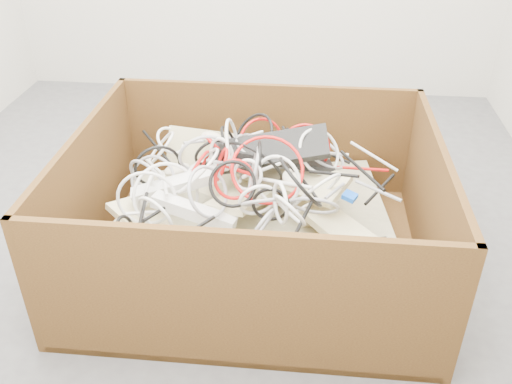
# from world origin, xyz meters

# --- Properties ---
(ground) EXTENTS (3.00, 3.00, 0.00)m
(ground) POSITION_xyz_m (0.00, 0.00, 0.00)
(ground) COLOR #49494B
(ground) RESTS_ON ground
(cardboard_box) EXTENTS (1.30, 1.08, 0.54)m
(cardboard_box) POSITION_xyz_m (0.17, -0.27, 0.13)
(cardboard_box) COLOR #3B220E
(cardboard_box) RESTS_ON ground
(keyboard_pile) EXTENTS (1.05, 0.90, 0.38)m
(keyboard_pile) POSITION_xyz_m (0.19, -0.23, 0.29)
(keyboard_pile) COLOR beige
(keyboard_pile) RESTS_ON cardboard_box
(mice_scatter) EXTENTS (0.68, 0.82, 0.18)m
(mice_scatter) POSITION_xyz_m (0.17, -0.30, 0.35)
(mice_scatter) COLOR beige
(mice_scatter) RESTS_ON keyboard_pile
(power_strip_left) EXTENTS (0.33, 0.13, 0.13)m
(power_strip_left) POSITION_xyz_m (-0.10, -0.32, 0.35)
(power_strip_left) COLOR silver
(power_strip_left) RESTS_ON keyboard_pile
(power_strip_right) EXTENTS (0.31, 0.12, 0.10)m
(power_strip_right) POSITION_xyz_m (-0.01, -0.45, 0.33)
(power_strip_right) COLOR silver
(power_strip_right) RESTS_ON keyboard_pile
(vga_plug) EXTENTS (0.06, 0.06, 0.03)m
(vga_plug) POSITION_xyz_m (0.52, -0.37, 0.37)
(vga_plug) COLOR blue
(vga_plug) RESTS_ON keyboard_pile
(cable_tangle) EXTENTS (1.07, 0.94, 0.44)m
(cable_tangle) POSITION_xyz_m (0.12, -0.27, 0.40)
(cable_tangle) COLOR #949499
(cable_tangle) RESTS_ON keyboard_pile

